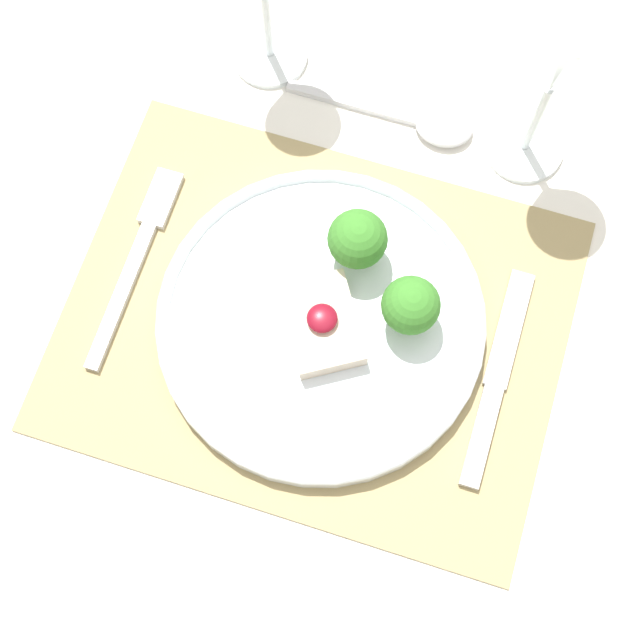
{
  "coord_description": "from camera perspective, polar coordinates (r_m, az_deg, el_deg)",
  "views": [
    {
      "loc": [
        0.07,
        -0.22,
        1.47
      ],
      "look_at": [
        0.01,
        -0.0,
        0.77
      ],
      "focal_mm": 50.0,
      "sensor_mm": 36.0,
      "label": 1
    }
  ],
  "objects": [
    {
      "name": "fork",
      "position": [
        0.79,
        -11.51,
        4.29
      ],
      "size": [
        0.02,
        0.19,
        0.01
      ],
      "rotation": [
        0.0,
        0.0,
        -0.0
      ],
      "color": "silver",
      "rests_on": "placemat"
    },
    {
      "name": "dinner_plate",
      "position": [
        0.74,
        0.38,
        0.12
      ],
      "size": [
        0.28,
        0.28,
        0.08
      ],
      "color": "silver",
      "rests_on": "placemat"
    },
    {
      "name": "knife",
      "position": [
        0.75,
        11.02,
        -4.46
      ],
      "size": [
        0.02,
        0.19,
        0.01
      ],
      "rotation": [
        0.0,
        0.0,
        0.01
      ],
      "color": "silver",
      "rests_on": "placemat"
    },
    {
      "name": "dining_table",
      "position": [
        0.86,
        -0.32,
        -2.4
      ],
      "size": [
        1.15,
        0.94,
        0.75
      ],
      "color": "white",
      "rests_on": "ground_plane"
    },
    {
      "name": "spoon",
      "position": [
        0.84,
        6.8,
        12.53
      ],
      "size": [
        0.18,
        0.04,
        0.02
      ],
      "rotation": [
        0.0,
        0.0,
        0.04
      ],
      "color": "silver",
      "rests_on": "dining_table"
    },
    {
      "name": "ground_plane",
      "position": [
        1.49,
        -0.18,
        -9.07
      ],
      "size": [
        8.0,
        8.0,
        0.0
      ],
      "primitive_type": "plane",
      "color": "gray"
    },
    {
      "name": "wine_glass_near",
      "position": [
        0.74,
        15.2,
        15.64
      ],
      "size": [
        0.07,
        0.07,
        0.19
      ],
      "color": "white",
      "rests_on": "dining_table"
    },
    {
      "name": "placemat",
      "position": [
        0.76,
        -0.36,
        -0.22
      ],
      "size": [
        0.42,
        0.33,
        0.0
      ],
      "primitive_type": "cube",
      "color": "#9E895B",
      "rests_on": "dining_table"
    }
  ]
}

